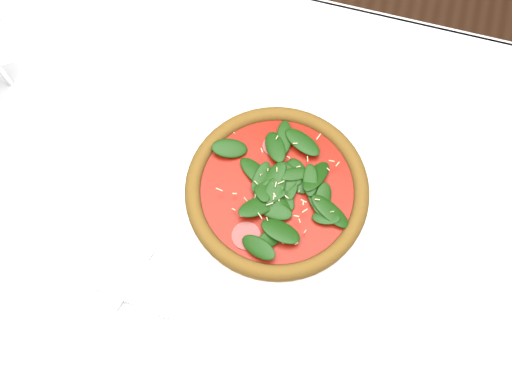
# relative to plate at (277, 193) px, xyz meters

# --- Properties ---
(ground) EXTENTS (6.00, 6.00, 0.00)m
(ground) POSITION_rel_plate_xyz_m (-0.07, -0.03, -0.76)
(ground) COLOR brown
(ground) RESTS_ON ground
(dining_table) EXTENTS (1.21, 0.81, 0.75)m
(dining_table) POSITION_rel_plate_xyz_m (-0.07, -0.03, -0.11)
(dining_table) COLOR silver
(dining_table) RESTS_ON ground
(plate) EXTENTS (0.32, 0.32, 0.01)m
(plate) POSITION_rel_plate_xyz_m (0.00, 0.00, 0.00)
(plate) COLOR white
(plate) RESTS_ON dining_table
(pizza) EXTENTS (0.30, 0.30, 0.04)m
(pizza) POSITION_rel_plate_xyz_m (0.00, 0.00, 0.02)
(pizza) COLOR #965B24
(pizza) RESTS_ON plate
(napkin) EXTENTS (0.15, 0.08, 0.01)m
(napkin) POSITION_rel_plate_xyz_m (-0.17, -0.18, -0.00)
(napkin) COLOR silver
(napkin) RESTS_ON dining_table
(fork) EXTENTS (0.05, 0.13, 0.00)m
(fork) POSITION_rel_plate_xyz_m (-0.16, -0.16, 0.01)
(fork) COLOR silver
(fork) RESTS_ON napkin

